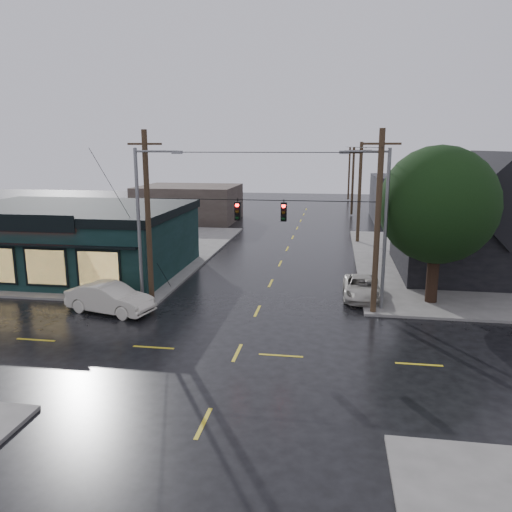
% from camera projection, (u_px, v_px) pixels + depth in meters
% --- Properties ---
extents(ground_plane, '(160.00, 160.00, 0.00)m').
position_uv_depth(ground_plane, '(237.00, 353.00, 22.75)').
color(ground_plane, black).
extents(sidewalk_nw, '(28.00, 28.00, 0.15)m').
position_uv_depth(sidewalk_nw, '(63.00, 250.00, 45.06)').
color(sidewalk_nw, '#605E5A').
rests_on(sidewalk_nw, ground).
extents(pizza_shop, '(16.30, 12.34, 4.90)m').
position_uv_depth(pizza_shop, '(72.00, 238.00, 36.96)').
color(pizza_shop, black).
rests_on(pizza_shop, ground).
extents(ne_building, '(12.60, 11.60, 8.75)m').
position_uv_depth(ne_building, '(486.00, 214.00, 35.91)').
color(ne_building, black).
rests_on(ne_building, ground).
extents(corner_tree, '(6.78, 6.78, 9.18)m').
position_uv_depth(corner_tree, '(438.00, 205.00, 28.57)').
color(corner_tree, black).
rests_on(corner_tree, ground).
extents(utility_pole_nw, '(2.00, 0.32, 10.15)m').
position_uv_depth(utility_pole_nw, '(152.00, 303.00, 30.00)').
color(utility_pole_nw, black).
rests_on(utility_pole_nw, ground).
extents(utility_pole_ne, '(2.00, 0.32, 10.15)m').
position_uv_depth(utility_pole_ne, '(373.00, 314.00, 28.03)').
color(utility_pole_ne, black).
rests_on(utility_pole_ne, ground).
extents(utility_pole_far_a, '(2.00, 0.32, 9.65)m').
position_uv_depth(utility_pole_far_a, '(357.00, 243.00, 48.77)').
color(utility_pole_far_a, black).
rests_on(utility_pole_far_a, ground).
extents(utility_pole_far_b, '(2.00, 0.32, 9.15)m').
position_uv_depth(utility_pole_far_b, '(351.00, 215.00, 68.07)').
color(utility_pole_far_b, black).
rests_on(utility_pole_far_b, ground).
extents(utility_pole_far_c, '(2.00, 0.32, 9.15)m').
position_uv_depth(utility_pole_far_c, '(348.00, 200.00, 87.36)').
color(utility_pole_far_c, black).
rests_on(utility_pole_far_c, ground).
extents(span_signal_assembly, '(13.00, 0.48, 1.23)m').
position_uv_depth(span_signal_assembly, '(260.00, 211.00, 27.78)').
color(span_signal_assembly, black).
rests_on(span_signal_assembly, ground).
extents(streetlight_nw, '(5.40, 0.30, 9.15)m').
position_uv_depth(streetlight_nw, '(143.00, 306.00, 29.37)').
color(streetlight_nw, slate).
rests_on(streetlight_nw, ground).
extents(streetlight_ne, '(5.40, 0.30, 9.15)m').
position_uv_depth(streetlight_ne, '(381.00, 310.00, 28.63)').
color(streetlight_ne, slate).
rests_on(streetlight_ne, ground).
extents(bg_building_west, '(12.00, 10.00, 4.40)m').
position_uv_depth(bg_building_west, '(189.00, 203.00, 62.99)').
color(bg_building_west, '#3B2F2B').
rests_on(bg_building_west, ground).
extents(bg_building_east, '(14.00, 12.00, 5.60)m').
position_uv_depth(bg_building_east, '(429.00, 198.00, 63.13)').
color(bg_building_east, black).
rests_on(bg_building_east, ground).
extents(sedan_cream, '(5.40, 2.99, 1.69)m').
position_uv_depth(sedan_cream, '(110.00, 298.00, 28.10)').
color(sedan_cream, beige).
rests_on(sedan_cream, ground).
extents(suv_silver, '(2.24, 4.82, 1.34)m').
position_uv_depth(suv_silver, '(362.00, 288.00, 30.84)').
color(suv_silver, '#B9B6AB').
rests_on(suv_silver, ground).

